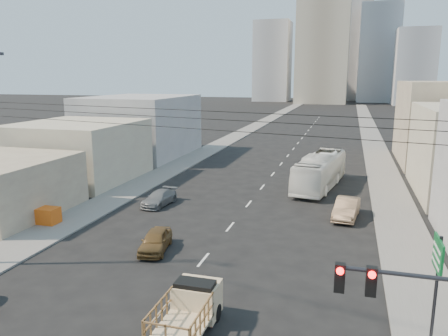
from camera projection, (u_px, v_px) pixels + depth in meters
The scene contains 21 objects.
ground at pixel (142, 336), 18.15m from camera, with size 420.00×420.00×0.00m, color black.
sidewalk_left at pixel (247, 130), 87.15m from camera, with size 3.50×180.00×0.12m, color slate.
sidewalk_right at pixel (371, 135), 80.80m from camera, with size 3.50×180.00×0.12m, color slate.
lane_dashes at pixel (296, 146), 68.00m from camera, with size 0.15×104.00×0.01m.
flatbed_pickup at pixel (188, 309), 18.17m from camera, with size 1.95×4.41×1.90m.
city_bus at pixel (320, 171), 42.19m from camera, with size 2.73×11.69×3.26m, color white.
sedan_brown at pixel (155, 241), 26.92m from camera, with size 1.53×3.80×1.30m, color brown.
sedan_tan at pixel (347, 208), 33.14m from camera, with size 1.60×4.58×1.51m, color #8E6F53.
sedan_grey at pixel (159, 198), 36.53m from camera, with size 1.67×4.10×1.19m, color slate.
traffic_signal at pixel (415, 331), 11.37m from camera, with size 3.23×0.35×6.00m.
green_sign at pixel (437, 269), 15.77m from camera, with size 0.18×1.60×5.00m.
overhead_wires at pixel (150, 117), 17.72m from camera, with size 23.01×5.02×0.72m.
crate_stack at pixel (46, 215), 31.69m from camera, with size 1.80×1.20×1.14m.
bldg_left_near at pixel (0, 187), 33.85m from camera, with size 9.00×10.00×4.40m, color gray.
bldg_left_mid at pixel (79, 151), 45.24m from camera, with size 11.00×12.00×6.00m, color #ADA08C.
bldg_left_far at pixel (140, 126), 59.28m from camera, with size 12.00×16.00×8.00m, color gray.
high_rise_tower at pixel (324, 27), 172.98m from camera, with size 20.00×20.00×60.00m, color gray.
midrise_ne at pixel (378, 54), 183.19m from camera, with size 16.00×16.00×40.00m, color #989AA0.
midrise_nw at pixel (273, 62), 191.00m from camera, with size 15.00×15.00×34.00m, color #989AA0.
midrise_back at pixel (349, 51), 200.14m from camera, with size 18.00×18.00×44.00m, color gray.
midrise_east at pixel (414, 67), 162.37m from camera, with size 14.00×14.00×28.00m, color #989AA0.
Camera 1 is at (7.81, -14.74, 10.56)m, focal length 35.00 mm.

